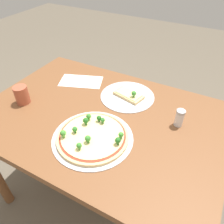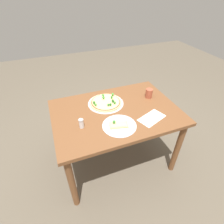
{
  "view_description": "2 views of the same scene",
  "coord_description": "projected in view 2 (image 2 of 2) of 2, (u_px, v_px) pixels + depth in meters",
  "views": [
    {
      "loc": [
        -0.46,
        0.73,
        1.48
      ],
      "look_at": [
        -0.05,
        -0.03,
        0.76
      ],
      "focal_mm": 35.0,
      "sensor_mm": 36.0,
      "label": 1
    },
    {
      "loc": [
        -0.53,
        -1.27,
        1.79
      ],
      "look_at": [
        -0.05,
        -0.03,
        0.76
      ],
      "focal_mm": 28.0,
      "sensor_mm": 36.0,
      "label": 2
    }
  ],
  "objects": [
    {
      "name": "drinking_cup",
      "position": [
        149.0,
        93.0,
        1.9
      ],
      "size": [
        0.07,
        0.07,
        0.1
      ],
      "primitive_type": "cylinder",
      "color": "#AD5138",
      "rests_on": "dining_table"
    },
    {
      "name": "condiment_shaker",
      "position": [
        81.0,
        123.0,
        1.51
      ],
      "size": [
        0.04,
        0.04,
        0.09
      ],
      "color": "silver",
      "rests_on": "dining_table"
    },
    {
      "name": "pizza_tray_slice",
      "position": [
        119.0,
        125.0,
        1.55
      ],
      "size": [
        0.31,
        0.31,
        0.06
      ],
      "color": "silver",
      "rests_on": "dining_table"
    },
    {
      "name": "ground_plane",
      "position": [
        115.0,
        158.0,
        2.19
      ],
      "size": [
        8.0,
        8.0,
        0.0
      ],
      "primitive_type": "plane",
      "color": "brown"
    },
    {
      "name": "pizza_tray_whole",
      "position": [
        106.0,
        102.0,
        1.83
      ],
      "size": [
        0.37,
        0.37,
        0.06
      ],
      "color": "silver",
      "rests_on": "dining_table"
    },
    {
      "name": "dining_table",
      "position": [
        116.0,
        118.0,
        1.79
      ],
      "size": [
        1.24,
        0.86,
        0.74
      ],
      "color": "brown",
      "rests_on": "ground_plane"
    },
    {
      "name": "paper_menu",
      "position": [
        152.0,
        118.0,
        1.64
      ],
      "size": [
        0.29,
        0.23,
        0.0
      ],
      "primitive_type": "cube",
      "rotation": [
        0.0,
        0.0,
        0.36
      ],
      "color": "white",
      "rests_on": "dining_table"
    }
  ]
}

